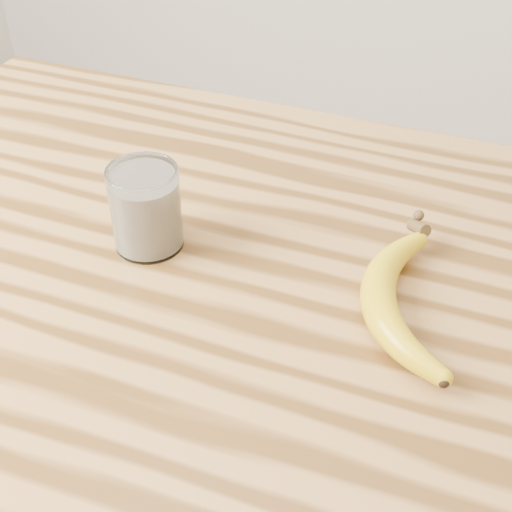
% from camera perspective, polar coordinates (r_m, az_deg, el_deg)
% --- Properties ---
extents(table, '(1.20, 0.80, 0.90)m').
position_cam_1_polar(table, '(0.97, -2.63, -5.68)').
color(table, olive).
rests_on(table, ground).
extents(smoothie_glass, '(0.09, 0.09, 0.11)m').
position_cam_1_polar(smoothie_glass, '(0.88, -8.80, 3.71)').
color(smoothie_glass, white).
rests_on(smoothie_glass, table).
extents(banana, '(0.21, 0.35, 0.04)m').
position_cam_1_polar(banana, '(0.80, 9.66, -3.38)').
color(banana, '#C49E0E').
rests_on(banana, table).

